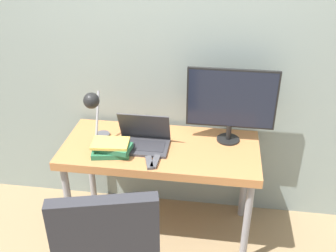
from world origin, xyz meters
TOP-DOWN VIEW (x-y plane):
  - wall_back at (0.00, 0.68)m, footprint 8.00×0.05m
  - desk at (0.00, 0.31)m, footprint 1.36×0.61m
  - laptop at (-0.12, 0.29)m, footprint 0.35×0.24m
  - monitor at (0.46, 0.46)m, footprint 0.60×0.16m
  - desk_lamp at (-0.44, 0.25)m, footprint 0.11×0.26m
  - book_stack at (-0.31, 0.16)m, footprint 0.28×0.19m
  - tv_remote at (-0.04, 0.08)m, footprint 0.08×0.14m
  - media_remote at (-0.00, 0.10)m, footprint 0.05×0.14m

SIDE VIEW (x-z plane):
  - desk at x=0.00m, z-range 0.30..1.06m
  - media_remote at x=0.00m, z-range 0.76..0.78m
  - tv_remote at x=-0.04m, z-range 0.76..0.78m
  - book_stack at x=-0.31m, z-range 0.76..0.85m
  - laptop at x=-0.12m, z-range 0.69..0.92m
  - desk_lamp at x=-0.44m, z-range 0.85..1.26m
  - monitor at x=0.46m, z-range 0.79..1.32m
  - wall_back at x=0.00m, z-range 0.00..2.60m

